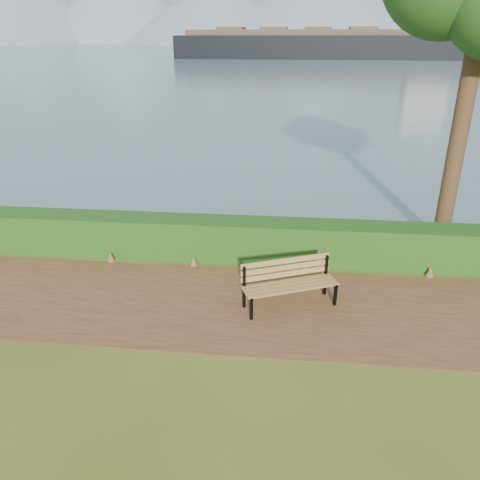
# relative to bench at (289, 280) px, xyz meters

# --- Properties ---
(ground) EXTENTS (140.00, 140.00, 0.00)m
(ground) POSITION_rel_bench_xyz_m (-1.21, -0.48, -0.57)
(ground) COLOR #455117
(ground) RESTS_ON ground
(path) EXTENTS (40.00, 3.40, 0.01)m
(path) POSITION_rel_bench_xyz_m (-1.21, -0.18, -0.56)
(path) COLOR #5A2E1F
(path) RESTS_ON ground
(hedge) EXTENTS (32.00, 0.85, 1.00)m
(hedge) POSITION_rel_bench_xyz_m (-1.21, 2.12, -0.07)
(hedge) COLOR #1F4C15
(hedge) RESTS_ON ground
(water) EXTENTS (700.00, 510.00, 0.00)m
(water) POSITION_rel_bench_xyz_m (-1.21, 259.52, -0.56)
(water) COLOR slate
(water) RESTS_ON ground
(mountains) EXTENTS (585.00, 190.00, 70.00)m
(mountains) POSITION_rel_bench_xyz_m (-10.38, 405.57, 27.13)
(mountains) COLOR gray
(mountains) RESTS_ON ground
(bench) EXTENTS (2.02, 1.28, 0.98)m
(bench) POSITION_rel_bench_xyz_m (0.00, 0.00, 0.00)
(bench) COLOR black
(bench) RESTS_ON ground
(cargo_ship) EXTENTS (76.57, 14.95, 23.12)m
(cargo_ship) POSITION_rel_bench_xyz_m (11.03, 119.33, 2.88)
(cargo_ship) COLOR black
(cargo_ship) RESTS_ON ground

